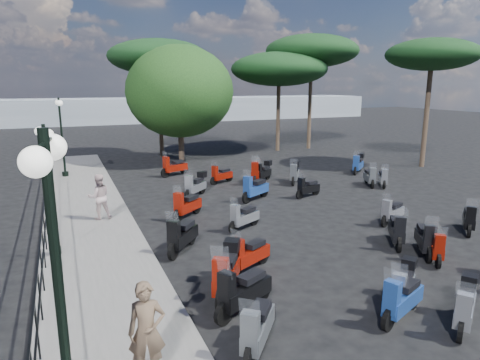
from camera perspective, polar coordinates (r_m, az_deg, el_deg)
name	(u,v)px	position (r m, az deg, el deg)	size (l,w,h in m)	color
ground	(294,228)	(14.90, 7.27, -6.37)	(120.00, 120.00, 0.00)	black
sidewalk	(89,224)	(15.90, -19.49, -5.50)	(3.00, 30.00, 0.15)	#63615F
railing	(46,206)	(15.48, -24.46, -3.23)	(0.04, 26.04, 1.10)	black
lamp_post_0	(59,295)	(5.25, -22.94, -13.90)	(0.44, 1.25, 4.27)	black
lamp_post_1	(49,182)	(12.70, -24.13, -0.27)	(0.49, 1.04, 3.66)	black
lamp_post_2	(62,132)	(23.68, -22.70, 5.92)	(0.36, 1.18, 4.02)	black
woman	(147,331)	(7.41, -12.32, -19.08)	(0.61, 0.40, 1.66)	brown
pedestrian_far	(99,197)	(15.85, -18.28, -2.13)	(0.79, 0.61, 1.62)	beige
scooter_0	(257,329)	(8.28, 2.29, -19.20)	(1.16, 1.39, 1.36)	black
scooter_1	(243,292)	(9.45, 0.37, -14.71)	(1.65, 0.98, 1.43)	black
scooter_2	(226,273)	(10.14, -1.82, -12.28)	(1.18, 1.66, 1.49)	black
scooter_3	(182,236)	(12.71, -7.76, -7.42)	(1.24, 1.45, 1.43)	black
scooter_4	(187,206)	(15.84, -7.12, -3.41)	(1.38, 1.17, 1.36)	black
scooter_5	(174,167)	(23.18, -8.78, 1.73)	(1.67, 0.86, 1.40)	black
scooter_6	(465,307)	(10.04, 27.80, -14.72)	(1.35, 1.04, 1.25)	black
scooter_7	(401,300)	(9.82, 20.72, -14.71)	(1.57, 0.84, 1.33)	black
scooter_8	(249,255)	(11.42, 1.21, -9.94)	(1.49, 0.91, 1.30)	black
scooter_9	(244,217)	(14.51, 0.48, -5.01)	(1.42, 0.87, 1.24)	black
scooter_10	(196,185)	(18.76, -5.95, -0.73)	(1.34, 1.27, 1.34)	black
scooter_11	(221,175)	(21.17, -2.53, 0.64)	(1.42, 0.79, 1.21)	black
scooter_14	(397,231)	(13.97, 20.18, -6.35)	(1.08, 1.46, 1.35)	black
scooter_15	(255,189)	(18.08, 2.00, -1.20)	(1.61, 1.05, 1.44)	black
scooter_16	(308,188)	(18.83, 9.00, -1.07)	(1.44, 0.66, 1.18)	black
scooter_17	(256,173)	(21.19, 2.10, 0.93)	(1.06, 1.71, 1.50)	black
scooter_19	(435,247)	(13.19, 24.59, -8.16)	(0.96, 1.25, 1.18)	black
scooter_20	(469,219)	(16.15, 28.23, -4.65)	(1.27, 1.16, 1.29)	black
scooter_21	(392,212)	(16.01, 19.61, -4.09)	(1.44, 0.76, 1.21)	black
scooter_22	(295,173)	(21.39, 7.29, 0.90)	(1.11, 1.44, 1.33)	black
scooter_23	(263,172)	(21.61, 3.09, 1.08)	(1.37, 1.15, 1.30)	black
scooter_27	(383,178)	(21.63, 18.52, 0.24)	(0.92, 1.31, 1.20)	black
scooter_28	(370,177)	(21.57, 16.91, 0.36)	(0.83, 1.45, 1.25)	black
scooter_29	(358,164)	(24.47, 15.47, 2.06)	(1.39, 1.24, 1.35)	black
scooter_30	(425,240)	(13.50, 23.47, -7.29)	(1.08, 1.46, 1.35)	black
scooter_31	(403,287)	(10.37, 20.88, -13.16)	(1.35, 1.04, 1.25)	black
broadleaf_tree	(180,92)	(26.76, -8.04, 11.59)	(6.54, 6.54, 7.16)	#38281E
pine_0	(279,69)	(31.53, 5.23, 14.49)	(6.87, 6.87, 7.06)	#38281E
pine_1	(312,51)	(33.01, 9.55, 16.57)	(6.80, 6.80, 8.36)	#38281E
pine_2	(158,57)	(29.28, -10.86, 15.79)	(6.48, 6.48, 7.67)	#38281E
pine_3	(432,55)	(27.39, 24.24, 14.95)	(5.16, 5.16, 7.36)	#38281E
distant_hills	(119,110)	(57.70, -15.80, 8.94)	(70.00, 8.00, 3.00)	gray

